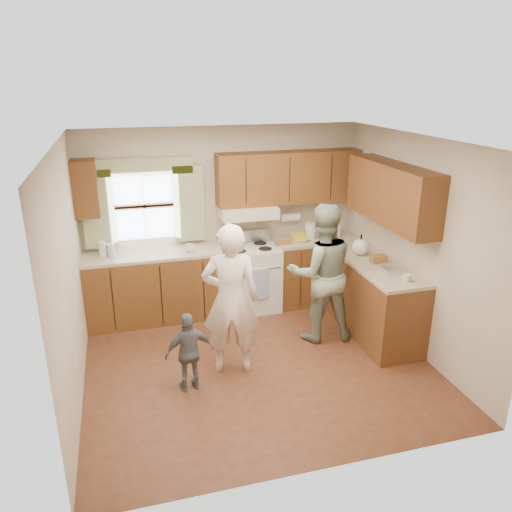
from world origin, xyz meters
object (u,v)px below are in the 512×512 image
object	(u,v)px
woman_right	(321,273)
stove	(250,277)
woman_left	(231,300)
child	(189,352)

from	to	relation	value
woman_right	stove	bearing A→B (deg)	-53.46
woman_left	child	bearing A→B (deg)	40.21
woman_left	child	size ratio (longest dim) A/B	1.96
woman_left	woman_right	world-z (taller)	woman_right
stove	woman_right	world-z (taller)	woman_right
child	woman_right	bearing A→B (deg)	-164.81
woman_right	child	distance (m)	1.89
woman_left	woman_right	distance (m)	1.28
woman_right	woman_left	bearing A→B (deg)	25.52
stove	child	size ratio (longest dim) A/B	1.24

